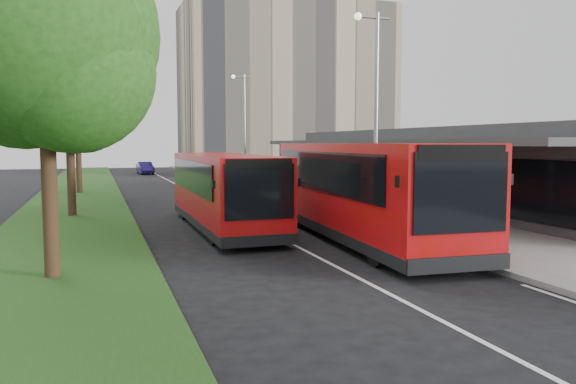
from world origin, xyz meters
The scene contains 18 objects.
ground centered at (0.00, 0.00, 0.00)m, with size 120.00×120.00×0.00m, color black.
pavement centered at (6.00, 20.00, 0.07)m, with size 5.00×80.00×0.15m, color slate.
grass_verge centered at (-7.00, 20.00, 0.05)m, with size 5.00×80.00×0.10m, color #204B18.
lane_centre_line centered at (0.00, 15.00, 0.01)m, with size 0.12×70.00×0.01m, color silver.
kerb_dashes centered at (3.30, 19.00, 0.01)m, with size 0.12×56.00×0.01m.
office_block centered at (14.00, 42.00, 9.00)m, with size 22.00×12.00×18.00m, color tan.
station_building centered at (10.86, 8.00, 2.04)m, with size 7.70×26.00×4.00m.
tree_near centered at (-7.01, -2.95, 5.49)m, with size 5.29×5.29×8.50m.
tree_mid centered at (-7.01, 9.05, 5.14)m, with size 4.95×4.95×7.96m.
tree_far centered at (-7.01, 21.05, 5.16)m, with size 4.97×4.97×7.99m.
lamp_post_near centered at (4.12, 2.00, 4.72)m, with size 1.44×0.28×8.00m.
lamp_post_far centered at (4.12, 22.00, 4.72)m, with size 1.44×0.28×8.00m.
bus_main centered at (2.42, -0.60, 1.67)m, with size 3.61×11.65×3.26m.
bus_second centered at (-1.40, 3.51, 1.45)m, with size 2.72×10.03×2.83m.
litter_bin centered at (5.09, 11.31, 0.54)m, with size 0.44×0.44×0.79m, color #362016.
bollard centered at (4.76, 16.91, 0.58)m, with size 0.14×0.14×0.86m, color #FFFE0D.
car_near centered at (2.21, 37.83, 0.68)m, with size 1.60×3.99×1.36m, color maroon.
car_far centered at (-1.08, 43.60, 0.64)m, with size 1.37×3.91×1.29m, color navy.
Camera 1 is at (-5.94, -17.27, 3.27)m, focal length 35.00 mm.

